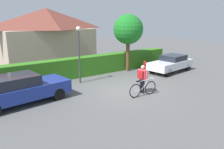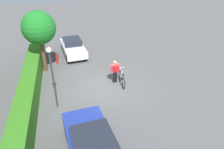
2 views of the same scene
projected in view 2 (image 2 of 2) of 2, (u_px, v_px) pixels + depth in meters
name	position (u px, v px, depth m)	size (l,w,h in m)	color
ground_plane	(106.00, 87.00, 13.67)	(60.00, 60.00, 0.00)	#535353
hedge_row	(30.00, 87.00, 12.42)	(15.09, 0.90, 1.38)	#32721B
parked_car_near	(94.00, 149.00, 8.33)	(4.71, 2.30, 1.45)	navy
parked_car_far	(73.00, 47.00, 17.91)	(4.13, 2.07, 1.28)	silver
bicycle	(122.00, 78.00, 13.82)	(1.81, 0.50, 0.96)	black
person_rider	(115.00, 70.00, 13.71)	(0.39, 0.64, 1.58)	black
street_lamp	(52.00, 70.00, 10.70)	(0.28, 0.28, 3.58)	#38383D
tree_kerbside	(39.00, 28.00, 14.08)	(2.27, 2.27, 4.37)	brown
fire_hydrant	(57.00, 58.00, 16.50)	(0.20, 0.20, 0.81)	red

